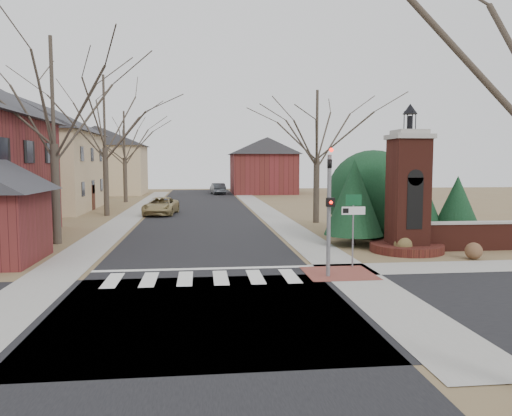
{
  "coord_description": "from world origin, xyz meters",
  "views": [
    {
      "loc": [
        -0.06,
        -15.96,
        3.92
      ],
      "look_at": [
        2.4,
        6.0,
        1.92
      ],
      "focal_mm": 35.0,
      "sensor_mm": 36.0,
      "label": 1
    }
  ],
  "objects": [
    {
      "name": "house_stucco_left",
      "position": [
        -13.5,
        27.0,
        4.59
      ],
      "size": [
        9.8,
        12.8,
        9.28
      ],
      "color": "tan",
      "rests_on": "ground"
    },
    {
      "name": "house_distant_left",
      "position": [
        -12.01,
        48.0,
        4.25
      ],
      "size": [
        10.8,
        8.8,
        8.53
      ],
      "color": "tan",
      "rests_on": "ground"
    },
    {
      "name": "sidewalk_right_main",
      "position": [
        5.2,
        22.0,
        0.01
      ],
      "size": [
        2.0,
        60.0,
        0.02
      ],
      "primitive_type": "cube",
      "color": "gray",
      "rests_on": "ground"
    },
    {
      "name": "traffic_signal_pole",
      "position": [
        4.3,
        0.57,
        2.59
      ],
      "size": [
        0.28,
        0.41,
        4.5
      ],
      "color": "slate",
      "rests_on": "ground"
    },
    {
      "name": "bare_tree_2",
      "position": [
        -7.5,
        35.0,
        7.03
      ],
      "size": [
        7.35,
        7.35,
        10.19
      ],
      "color": "#473D33",
      "rests_on": "ground"
    },
    {
      "name": "distant_car",
      "position": [
        2.13,
        46.73,
        0.7
      ],
      "size": [
        1.96,
        4.4,
        1.4
      ],
      "primitive_type": "imported",
      "rotation": [
        0.0,
        0.0,
        3.26
      ],
      "color": "#393C41",
      "rests_on": "ground"
    },
    {
      "name": "crosswalk_zone",
      "position": [
        0.0,
        0.8,
        0.01
      ],
      "size": [
        8.0,
        2.2,
        0.02
      ],
      "primitive_type": "cube",
      "color": "silver",
      "rests_on": "ground"
    },
    {
      "name": "house_distant_right",
      "position": [
        7.99,
        47.99,
        3.65
      ],
      "size": [
        8.8,
        8.8,
        7.3
      ],
      "color": "maroon",
      "rests_on": "ground"
    },
    {
      "name": "sign_post",
      "position": [
        5.59,
        1.99,
        1.95
      ],
      "size": [
        0.9,
        0.07,
        2.75
      ],
      "color": "slate",
      "rests_on": "ground"
    },
    {
      "name": "bare_tree_1",
      "position": [
        -7.0,
        22.0,
        8.03
      ],
      "size": [
        8.4,
        8.4,
        11.64
      ],
      "color": "#473D33",
      "rests_on": "ground"
    },
    {
      "name": "evergreen_mid",
      "position": [
        10.5,
        8.2,
        2.6
      ],
      "size": [
        3.4,
        3.4,
        4.7
      ],
      "color": "#473D33",
      "rests_on": "ground"
    },
    {
      "name": "dry_shrub_right",
      "position": [
        11.0,
        3.0,
        0.35
      ],
      "size": [
        0.69,
        0.69,
        0.69
      ],
      "primitive_type": "sphere",
      "color": "brown",
      "rests_on": "ground"
    },
    {
      "name": "evergreen_mass",
      "position": [
        9.0,
        9.5,
        2.4
      ],
      "size": [
        4.8,
        4.8,
        4.8
      ],
      "primitive_type": "sphere",
      "color": "black",
      "rests_on": "ground"
    },
    {
      "name": "main_street",
      "position": [
        0.0,
        22.0,
        0.01
      ],
      "size": [
        8.0,
        70.0,
        0.01
      ],
      "primitive_type": "cube",
      "color": "black",
      "rests_on": "ground"
    },
    {
      "name": "pickup_truck",
      "position": [
        -3.04,
        22.22,
        0.66
      ],
      "size": [
        2.71,
        4.97,
        1.32
      ],
      "primitive_type": "imported",
      "rotation": [
        0.0,
        0.0,
        -0.11
      ],
      "color": "#A08C57",
      "rests_on": "ground"
    },
    {
      "name": "stop_bar",
      "position": [
        0.0,
        2.3,
        0.01
      ],
      "size": [
        8.0,
        0.35,
        0.02
      ],
      "primitive_type": "cube",
      "color": "silver",
      "rests_on": "ground"
    },
    {
      "name": "brick_gate_monument",
      "position": [
        9.0,
        4.99,
        2.17
      ],
      "size": [
        3.2,
        3.2,
        6.47
      ],
      "color": "#4E1F17",
      "rests_on": "ground"
    },
    {
      "name": "brick_garden_wall",
      "position": [
        13.5,
        5.0,
        0.66
      ],
      "size": [
        7.5,
        0.5,
        1.3
      ],
      "color": "#4E1F17",
      "rests_on": "ground"
    },
    {
      "name": "curb_apron",
      "position": [
        4.8,
        1.0,
        0.01
      ],
      "size": [
        2.4,
        2.4,
        0.02
      ],
      "primitive_type": "cube",
      "color": "brown",
      "rests_on": "ground"
    },
    {
      "name": "evergreen_near",
      "position": [
        7.2,
        7.0,
        2.3
      ],
      "size": [
        2.8,
        2.8,
        4.1
      ],
      "color": "#473D33",
      "rests_on": "ground"
    },
    {
      "name": "bare_tree_0",
      "position": [
        -7.0,
        9.0,
        7.7
      ],
      "size": [
        8.05,
        8.05,
        11.15
      ],
      "color": "#473D33",
      "rests_on": "ground"
    },
    {
      "name": "sidewalk_left",
      "position": [
        -5.2,
        22.0,
        0.01
      ],
      "size": [
        2.0,
        60.0,
        0.02
      ],
      "primitive_type": "cube",
      "color": "gray",
      "rests_on": "ground"
    },
    {
      "name": "bare_tree_3",
      "position": [
        7.5,
        16.0,
        6.69
      ],
      "size": [
        7.0,
        7.0,
        9.7
      ],
      "color": "#473D33",
      "rests_on": "ground"
    },
    {
      "name": "evergreen_far",
      "position": [
        12.5,
        7.2,
        1.9
      ],
      "size": [
        2.4,
        2.4,
        3.3
      ],
      "color": "#473D33",
      "rests_on": "ground"
    },
    {
      "name": "ground",
      "position": [
        0.0,
        0.0,
        0.0
      ],
      "size": [
        120.0,
        120.0,
        0.0
      ],
      "primitive_type": "plane",
      "color": "brown",
      "rests_on": "ground"
    },
    {
      "name": "cross_street",
      "position": [
        0.0,
        -3.0,
        0.01
      ],
      "size": [
        120.0,
        8.0,
        0.01
      ],
      "primitive_type": "cube",
      "color": "black",
      "rests_on": "ground"
    },
    {
      "name": "dry_shrub_left",
      "position": [
        8.6,
        4.43,
        0.39
      ],
      "size": [
        0.79,
        0.79,
        0.79
      ],
      "primitive_type": "sphere",
      "color": "brown",
      "rests_on": "ground"
    }
  ]
}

